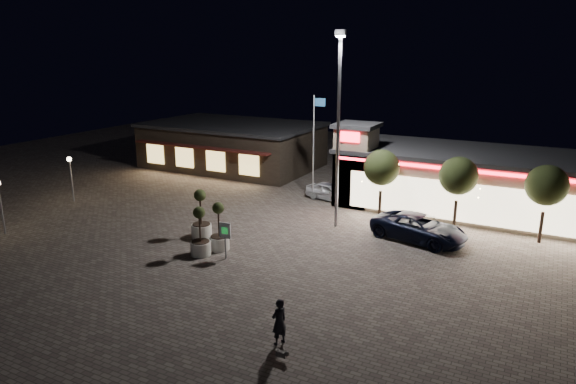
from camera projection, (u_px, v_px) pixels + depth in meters
The scene contains 18 objects.
ground at pixel (245, 264), 27.84m from camera, with size 90.00×90.00×0.00m, color #6D6258.
retail_building at pixel (476, 181), 36.48m from camera, with size 20.40×8.40×6.10m.
restaurant_building at pixel (233, 145), 50.56m from camera, with size 16.40×11.00×4.30m.
floodlight_pole at pixel (338, 120), 31.88m from camera, with size 0.60×0.40×12.38m.
flagpole at pixel (315, 139), 38.51m from camera, with size 0.95×0.10×8.00m.
lamp_post_west at pixel (70, 170), 38.65m from camera, with size 0.36×0.36×3.48m.
lamp_post_south at pixel (0, 196), 31.79m from camera, with size 0.36×0.36×3.48m.
string_tree_a at pixel (382, 168), 34.48m from camera, with size 2.42×2.42×4.79m.
string_tree_b at pixel (458, 176), 32.24m from camera, with size 2.42×2.42×4.79m.
string_tree_c at pixel (547, 185), 30.00m from camera, with size 2.42×2.42×4.79m.
pickup_truck at pixel (419, 228), 31.10m from camera, with size 2.67×5.78×1.61m, color black.
white_sedan at pixel (330, 192), 39.48m from camera, with size 1.59×3.96×1.35m, color white.
pedestrian at pixel (279, 322), 20.09m from camera, with size 0.70×0.46×1.92m, color black.
dog at pixel (283, 354), 19.13m from camera, with size 0.54×0.19×0.29m.
planter_left at pixel (201, 223), 31.55m from camera, with size 1.26×1.26×3.09m.
planter_mid at pixel (200, 240), 28.90m from camera, with size 1.16×1.16×2.85m.
planter_right at pixel (219, 235), 29.68m from camera, with size 1.16×1.16×2.86m.
valet_sign at pixel (225, 234), 28.19m from camera, with size 0.70×0.12×2.11m.
Camera 1 is at (14.05, -21.72, 11.26)m, focal length 32.00 mm.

